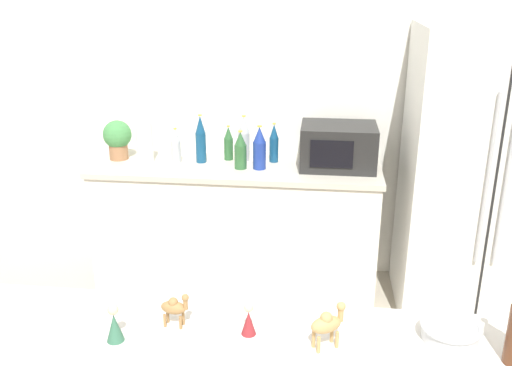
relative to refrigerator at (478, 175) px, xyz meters
name	(u,v)px	position (x,y,z in m)	size (l,w,h in m)	color
wall_back	(305,99)	(-1.10, 0.40, 0.37)	(8.00, 0.06, 2.55)	white
back_counter	(237,226)	(-1.53, 0.07, -0.46)	(1.90, 0.63, 0.90)	silver
refrigerator	(478,175)	(0.00, 0.00, 0.00)	(0.88, 0.73, 1.81)	white
potted_plant	(118,138)	(-2.34, 0.09, 0.14)	(0.19, 0.19, 0.27)	#9E6B47
paper_towel_roll	(145,142)	(-2.13, 0.04, 0.13)	(0.11, 0.11, 0.28)	white
microwave	(338,146)	(-0.87, 0.09, 0.13)	(0.48, 0.37, 0.28)	black
back_bottle_0	(274,143)	(-1.29, 0.15, 0.12)	(0.06, 0.06, 0.26)	navy
back_bottle_1	(201,140)	(-1.77, 0.09, 0.15)	(0.07, 0.07, 0.32)	navy
back_bottle_2	(176,146)	(-1.93, 0.06, 0.10)	(0.06, 0.06, 0.24)	#B2B7BC
back_bottle_3	(229,143)	(-1.59, 0.17, 0.10)	(0.06, 0.06, 0.24)	#2D6033
back_bottle_4	(240,151)	(-1.49, -0.01, 0.11)	(0.08, 0.08, 0.25)	#2D6033
back_bottle_5	(244,139)	(-1.49, 0.16, 0.14)	(0.08, 0.08, 0.31)	#B2B7BC
back_bottle_6	(259,148)	(-1.37, 0.00, 0.13)	(0.08, 0.08, 0.29)	navy
fruit_bowl	(450,331)	(-0.52, -1.80, 0.05)	(0.20, 0.20, 0.06)	#B7BABF
camel_figurine	(175,307)	(-1.45, -1.83, 0.09)	(0.10, 0.06, 0.13)	olive
camel_figurine_second	(327,323)	(-0.93, -1.89, 0.11)	(0.12, 0.10, 0.15)	tan
wise_man_figurine_crimson	(249,321)	(-1.19, -1.85, 0.07)	(0.05, 0.05, 0.12)	maroon
wise_man_figurine_purple	(114,325)	(-1.63, -1.94, 0.08)	(0.06, 0.06, 0.14)	#33664C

